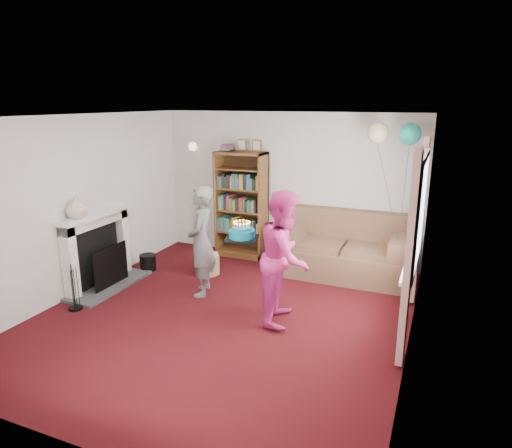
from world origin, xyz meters
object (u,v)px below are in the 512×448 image
at_px(sofa, 346,252).
at_px(birthday_cake, 242,234).
at_px(bookcase, 242,205).
at_px(person_magenta, 285,257).
at_px(person_striped, 201,241).

bearing_deg(sofa, birthday_cake, -114.55).
relative_size(bookcase, person_magenta, 1.24).
height_order(person_magenta, birthday_cake, person_magenta).
distance_m(person_striped, birthday_cake, 0.96).
bearing_deg(person_striped, birthday_cake, 42.23).
distance_m(sofa, person_striped, 2.35).
height_order(sofa, birthday_cake, birthday_cake).
xyz_separation_m(sofa, person_magenta, (-0.38, -1.85, 0.47)).
distance_m(person_magenta, birthday_cake, 0.60).
bearing_deg(person_magenta, bookcase, 27.61).
height_order(bookcase, person_striped, bookcase).
relative_size(sofa, person_magenta, 1.12).
height_order(bookcase, sofa, bookcase).
bearing_deg(sofa, bookcase, 173.55).
relative_size(person_striped, person_magenta, 0.94).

